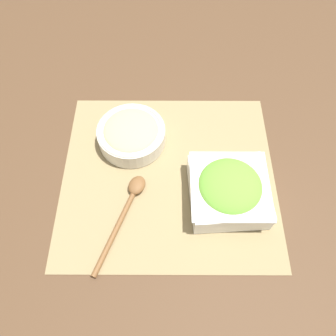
% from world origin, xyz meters
% --- Properties ---
extents(ground_plane, '(3.00, 3.00, 0.00)m').
position_xyz_m(ground_plane, '(0.00, 0.00, 0.00)').
color(ground_plane, '#513823').
extents(placemat, '(0.50, 0.47, 0.00)m').
position_xyz_m(placemat, '(0.00, 0.00, 0.00)').
color(placemat, '#937F56').
rests_on(placemat, ground_plane).
extents(lettuce_bowl, '(0.18, 0.18, 0.08)m').
position_xyz_m(lettuce_bowl, '(-0.13, 0.06, 0.04)').
color(lettuce_bowl, white).
rests_on(lettuce_bowl, placemat).
extents(cucumber_bowl, '(0.17, 0.17, 0.06)m').
position_xyz_m(cucumber_bowl, '(0.09, -0.10, 0.03)').
color(cucumber_bowl, silver).
rests_on(cucumber_bowl, placemat).
extents(wooden_spoon, '(0.11, 0.24, 0.02)m').
position_xyz_m(wooden_spoon, '(0.09, 0.08, 0.01)').
color(wooden_spoon, brown).
rests_on(wooden_spoon, placemat).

